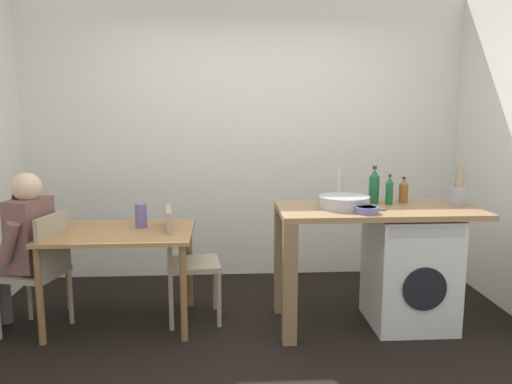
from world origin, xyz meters
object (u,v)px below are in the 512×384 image
chair_opposite (184,257)px  mixing_bowl (367,210)px  vase (141,215)px  bottle_clear_small (403,191)px  bottle_squat_brown (389,191)px  utensil_crock (458,196)px  dining_table (120,243)px  chair_person_seat (42,266)px  bottle_tall_green (374,186)px  seated_person (20,244)px  washing_machine (410,270)px

chair_opposite → mixing_bowl: (1.32, -0.37, 0.44)m
chair_opposite → vase: bearing=-106.2°
bottle_clear_small → bottle_squat_brown: bearing=-155.1°
bottle_squat_brown → mixing_bowl: (-0.26, -0.32, -0.08)m
bottle_squat_brown → bottle_clear_small: bearing=24.9°
mixing_bowl → utensil_crock: (0.78, 0.25, 0.04)m
dining_table → vase: vase is taller
chair_person_seat → utensil_crock: bearing=-73.8°
chair_person_seat → chair_opposite: size_ratio=1.00×
bottle_tall_green → bottle_squat_brown: (0.10, -0.06, -0.03)m
dining_table → mixing_bowl: bearing=-10.5°
dining_table → bottle_clear_small: bottle_clear_small is taller
seated_person → utensil_crock: (3.28, -0.01, 0.32)m
bottle_tall_green → chair_opposite: bearing=-179.8°
bottle_clear_small → utensil_crock: utensil_crock is taller
bottle_squat_brown → vase: size_ratio=1.24×
vase → seated_person: bearing=-168.3°
chair_person_seat → utensil_crock: (3.12, 0.04, 0.48)m
dining_table → vase: bearing=33.7°
seated_person → bottle_tall_green: bearing=-71.8°
vase → bottle_tall_green: bearing=-1.6°
chair_person_seat → bottle_squat_brown: bottle_squat_brown is taller
bottle_tall_green → vase: (-1.81, 0.05, -0.22)m
chair_opposite → bottle_squat_brown: bottle_squat_brown is taller
dining_table → utensil_crock: 2.60m
mixing_bowl → seated_person: bearing=174.2°
seated_person → washing_machine: 2.92m
bottle_tall_green → utensil_crock: size_ratio=0.97×
chair_person_seat → washing_machine: size_ratio=1.05×
utensil_crock → bottle_clear_small: bearing=160.8°
bottle_tall_green → bottle_clear_small: (0.24, 0.00, -0.04)m
utensil_crock → chair_person_seat: bearing=-179.3°
bottle_squat_brown → chair_person_seat: bearing=-177.6°
dining_table → chair_person_seat: 0.58m
chair_opposite → utensil_crock: bearing=80.5°
seated_person → chair_opposite: bearing=-68.7°
chair_person_seat → bottle_tall_green: size_ratio=3.09×
seated_person → bottle_tall_green: size_ratio=4.13×
dining_table → bottle_squat_brown: 2.10m
chair_person_seat → vase: (0.70, 0.22, 0.33)m
mixing_bowl → bottle_clear_small: bearing=43.9°
dining_table → mixing_bowl: mixing_bowl is taller
dining_table → washing_machine: bearing=-3.5°
chair_opposite → mixing_bowl: size_ratio=5.25×
chair_person_seat → seated_person: seated_person is taller
chair_opposite → seated_person: bearing=-90.4°
chair_opposite → utensil_crock: (2.10, -0.12, 0.48)m
chair_opposite → vase: vase is taller
washing_machine → mixing_bowl: bearing=-154.2°
bottle_clear_small → chair_person_seat: bearing=-176.5°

